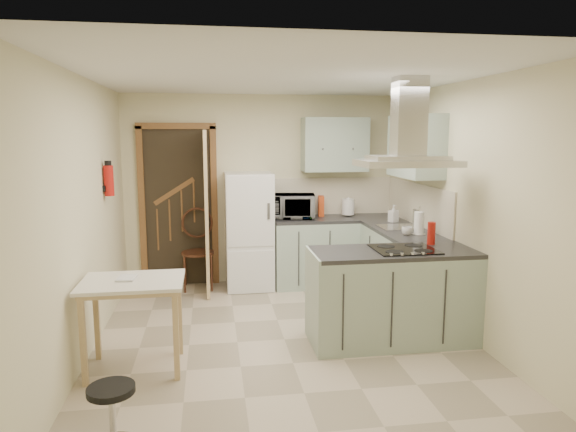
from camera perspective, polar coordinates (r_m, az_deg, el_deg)
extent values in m
plane|color=#BAA891|center=(5.16, -0.40, -13.54)|extent=(4.20, 4.20, 0.00)
plane|color=silver|center=(4.79, -0.43, 15.25)|extent=(4.20, 4.20, 0.00)
plane|color=beige|center=(6.89, -2.92, 2.94)|extent=(3.60, 0.00, 3.60)
plane|color=beige|center=(4.90, -21.73, -0.19)|extent=(0.00, 4.20, 4.20)
plane|color=beige|center=(5.38, 18.93, 0.73)|extent=(0.00, 4.20, 4.20)
cube|color=brown|center=(6.86, -12.06, 1.04)|extent=(1.10, 0.12, 2.10)
cube|color=white|center=(6.65, -4.34, -1.66)|extent=(0.60, 0.60, 1.50)
cube|color=#9EB2A0|center=(6.83, 2.92, -3.93)|extent=(1.08, 0.60, 0.90)
cube|color=#9EB2A0|center=(6.42, 11.54, -4.95)|extent=(0.60, 1.95, 0.90)
cube|color=beige|center=(7.05, 4.89, 2.23)|extent=(1.68, 0.02, 0.50)
cube|color=#9EB2A0|center=(6.84, 5.21, 7.91)|extent=(0.85, 0.35, 0.70)
cube|color=#9EB2A0|center=(6.03, 13.99, 7.53)|extent=(0.35, 0.90, 0.70)
cube|color=#9EB2A0|center=(5.08, 11.54, -8.69)|extent=(1.55, 0.65, 0.90)
cube|color=black|center=(5.00, 12.79, -3.61)|extent=(0.58, 0.50, 0.01)
cube|color=silver|center=(4.89, 13.12, 5.74)|extent=(0.90, 0.55, 0.10)
cube|color=silver|center=(6.17, 12.23, -1.22)|extent=(0.45, 0.40, 0.01)
cylinder|color=#B2140F|center=(5.73, -19.29, 3.72)|extent=(0.10, 0.10, 0.32)
cube|color=tan|center=(4.61, -16.69, -11.52)|extent=(0.84, 0.63, 0.78)
cube|color=#452017|center=(6.74, -10.01, -4.05)|extent=(0.43, 0.43, 0.94)
cylinder|color=black|center=(3.70, -18.92, -20.24)|extent=(0.36, 0.36, 0.41)
imported|color=black|center=(6.69, 0.53, 1.09)|extent=(0.61, 0.46, 0.31)
cylinder|color=white|center=(6.92, 6.70, 1.03)|extent=(0.22, 0.22, 0.25)
cube|color=#D14518|center=(6.90, 3.70, 1.12)|extent=(0.10, 0.19, 0.27)
imported|color=silver|center=(6.53, 11.63, 0.28)|extent=(0.13, 0.13, 0.22)
cylinder|color=white|center=(5.75, 14.35, -0.75)|extent=(0.11, 0.11, 0.26)
imported|color=silver|center=(5.72, 13.08, -1.63)|extent=(0.13, 0.13, 0.09)
cylinder|color=red|center=(5.29, 15.64, -1.87)|extent=(0.10, 0.10, 0.22)
imported|color=#9E3442|center=(4.55, -18.42, -6.12)|extent=(0.16, 0.21, 0.09)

